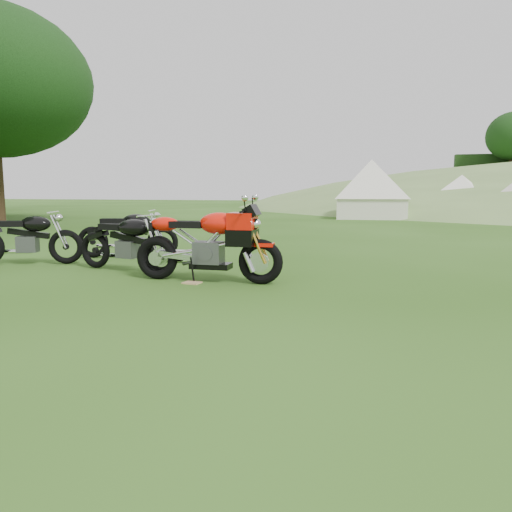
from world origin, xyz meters
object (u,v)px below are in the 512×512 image
(sport_motorcycle, at_px, (207,238))
(tent_mid, at_px, (461,194))
(vintage_moto_a, at_px, (26,236))
(vintage_moto_d, at_px, (127,232))
(tent_left, at_px, (371,190))
(plywood_board, at_px, (192,283))
(vintage_moto_c, at_px, (126,241))

(sport_motorcycle, distance_m, tent_mid, 21.51)
(vintage_moto_a, height_order, vintage_moto_d, vintage_moto_a)
(vintage_moto_d, distance_m, tent_left, 16.47)
(vintage_moto_d, height_order, tent_left, tent_left)
(vintage_moto_d, bearing_deg, plywood_board, -58.91)
(vintage_moto_c, distance_m, tent_mid, 21.52)
(vintage_moto_d, relative_size, tent_left, 0.61)
(vintage_moto_d, bearing_deg, tent_mid, 51.00)
(plywood_board, relative_size, tent_mid, 0.09)
(vintage_moto_a, bearing_deg, sport_motorcycle, -29.58)
(vintage_moto_d, bearing_deg, vintage_moto_a, -150.92)
(plywood_board, bearing_deg, sport_motorcycle, 54.10)
(sport_motorcycle, xyz_separation_m, tent_left, (1.47, 17.97, 0.72))
(vintage_moto_a, bearing_deg, vintage_moto_c, -23.86)
(plywood_board, distance_m, vintage_moto_d, 3.23)
(sport_motorcycle, height_order, vintage_moto_c, sport_motorcycle)
(vintage_moto_a, xyz_separation_m, vintage_moto_c, (2.13, -0.19, -0.01))
(vintage_moto_a, relative_size, vintage_moto_c, 1.01)
(tent_left, bearing_deg, vintage_moto_a, -112.07)
(tent_mid, bearing_deg, vintage_moto_a, -99.55)
(vintage_moto_c, bearing_deg, vintage_moto_d, 130.34)
(vintage_moto_a, xyz_separation_m, tent_mid, (9.61, 19.98, 0.64))
(sport_motorcycle, relative_size, vintage_moto_c, 1.12)
(tent_left, bearing_deg, sport_motorcycle, -99.84)
(sport_motorcycle, distance_m, plywood_board, 0.69)
(tent_mid, bearing_deg, sport_motorcycle, -89.62)
(vintage_moto_a, bearing_deg, plywood_board, -33.32)
(vintage_moto_a, height_order, tent_left, tent_left)
(vintage_moto_c, height_order, vintage_moto_d, vintage_moto_d)
(vintage_moto_d, bearing_deg, vintage_moto_c, -75.77)
(vintage_moto_c, distance_m, tent_left, 17.73)
(sport_motorcycle, distance_m, vintage_moto_a, 3.84)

